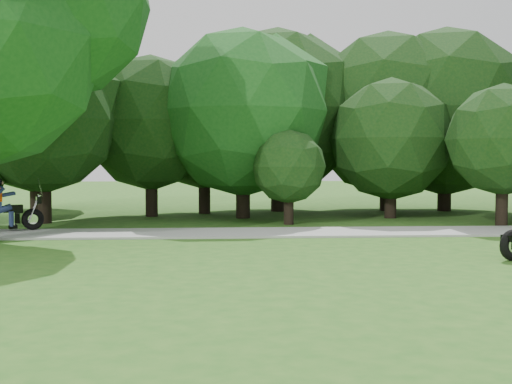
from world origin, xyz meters
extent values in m
plane|color=#29621C|center=(0.00, 0.00, 0.00)|extent=(100.00, 100.00, 0.00)
cube|color=#A5A59F|center=(0.00, 8.00, 0.03)|extent=(60.00, 2.20, 0.06)
cylinder|color=black|center=(-3.57, 12.76, 0.90)|extent=(0.50, 0.50, 1.80)
sphere|color=#17511A|center=(-3.57, 12.76, 3.74)|extent=(5.98, 5.98, 5.98)
cylinder|color=black|center=(-2.06, 15.62, 0.90)|extent=(0.53, 0.53, 1.80)
sphere|color=#0F3310|center=(-2.06, 15.62, 3.98)|extent=(6.69, 6.69, 6.69)
cylinder|color=black|center=(-10.12, 11.33, 0.90)|extent=(0.44, 0.44, 1.80)
sphere|color=#0F3310|center=(-10.12, 11.33, 3.34)|extent=(4.75, 4.75, 4.75)
cylinder|color=black|center=(-11.85, 16.66, 0.90)|extent=(0.51, 0.51, 1.80)
sphere|color=#0F3310|center=(-11.85, 16.66, 3.84)|extent=(6.27, 6.27, 6.27)
cylinder|color=black|center=(-2.19, 10.44, 0.54)|extent=(0.32, 0.32, 1.08)
sphere|color=#0F3310|center=(-2.19, 10.44, 1.86)|extent=(2.38, 2.38, 2.38)
cylinder|color=black|center=(-6.88, 13.61, 0.90)|extent=(0.45, 0.45, 1.80)
sphere|color=#0F3310|center=(-6.88, 13.61, 3.41)|extent=(4.94, 4.94, 4.94)
cylinder|color=black|center=(4.68, 15.39, 0.90)|extent=(0.54, 0.54, 1.80)
sphere|color=#0F3310|center=(4.68, 15.39, 4.00)|extent=(6.76, 6.76, 6.76)
cylinder|color=black|center=(1.67, 12.45, 0.69)|extent=(0.42, 0.42, 1.39)
sphere|color=#0F3310|center=(1.67, 12.45, 2.81)|extent=(4.36, 4.36, 4.36)
cylinder|color=black|center=(4.48, 9.71, 0.78)|extent=(0.38, 0.38, 1.56)
sphere|color=#0F3310|center=(4.48, 9.71, 2.71)|extent=(3.54, 3.54, 3.54)
cylinder|color=black|center=(2.39, 15.71, 0.90)|extent=(0.53, 0.53, 1.80)
sphere|color=#0F3310|center=(2.39, 15.71, 3.95)|extent=(6.61, 6.61, 6.61)
cylinder|color=black|center=(-4.97, 14.75, 0.90)|extent=(0.45, 0.45, 1.80)
sphere|color=#0F3310|center=(-4.97, 14.75, 3.42)|extent=(4.99, 4.99, 4.99)
sphere|color=#17511A|center=(-8.74, 7.30, 6.20)|extent=(5.12, 5.12, 5.12)
torus|color=black|center=(1.61, 2.89, 0.33)|extent=(0.68, 0.42, 0.65)
torus|color=black|center=(-9.79, 8.80, 0.37)|extent=(0.64, 0.39, 0.62)
cube|color=black|center=(-10.59, 8.50, 0.41)|extent=(1.00, 0.56, 0.28)
cube|color=silver|center=(-10.46, 8.54, 0.41)|extent=(0.51, 0.43, 0.35)
cube|color=black|center=(-10.25, 8.62, 0.68)|extent=(0.53, 0.41, 0.23)
cylinder|color=silver|center=(-9.76, 8.82, 0.68)|extent=(0.34, 0.16, 0.80)
cylinder|color=silver|center=(-9.62, 8.87, 1.06)|extent=(0.23, 0.54, 0.03)
camera|label=1|loc=(-4.49, -9.93, 2.12)|focal=45.00mm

